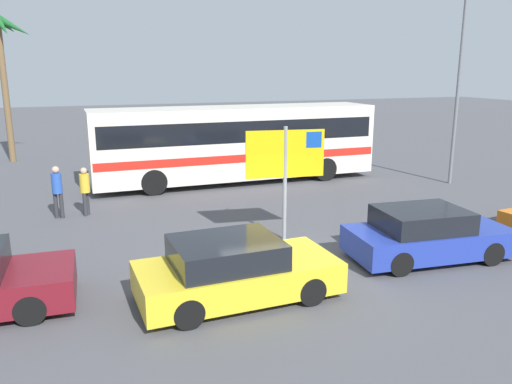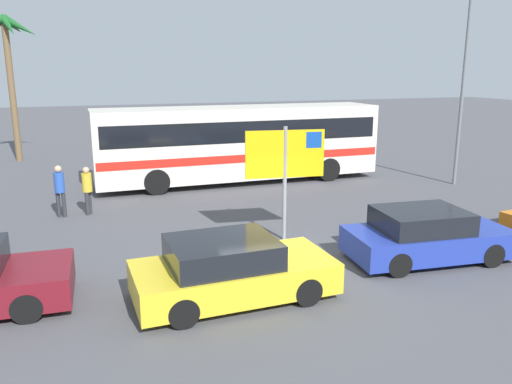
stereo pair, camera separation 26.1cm
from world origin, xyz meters
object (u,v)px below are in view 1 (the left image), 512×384
ferry_sign (287,158)px  car_yellow (235,270)px  pedestrian_by_bus (85,188)px  bus_front_coach (236,140)px  pedestrian_crossing_lot (57,188)px  car_blue (426,235)px

ferry_sign → car_yellow: ferry_sign is taller
car_yellow → pedestrian_by_bus: (-2.60, 7.68, 0.30)m
bus_front_coach → pedestrian_crossing_lot: bearing=-156.3°
ferry_sign → car_blue: (2.70, -2.64, -1.69)m
car_blue → pedestrian_crossing_lot: pedestrian_crossing_lot is taller
ferry_sign → car_yellow: (-2.56, -3.12, -1.69)m
pedestrian_by_bus → pedestrian_crossing_lot: 0.85m
bus_front_coach → car_blue: size_ratio=2.81×
pedestrian_crossing_lot → pedestrian_by_bus: bearing=112.3°
bus_front_coach → pedestrian_by_bus: bus_front_coach is taller
bus_front_coach → car_blue: (1.63, -10.26, -1.15)m
pedestrian_crossing_lot → ferry_sign: bearing=73.0°
pedestrian_crossing_lot → car_yellow: bearing=44.3°
car_blue → pedestrian_crossing_lot: (-8.70, 7.16, 0.37)m
bus_front_coach → ferry_sign: ferry_sign is taller
car_blue → pedestrian_crossing_lot: size_ratio=2.47×
bus_front_coach → car_yellow: 11.40m
ferry_sign → pedestrian_by_bus: 7.02m
bus_front_coach → pedestrian_crossing_lot: 7.76m
bus_front_coach → pedestrian_by_bus: bearing=-153.8°
bus_front_coach → ferry_sign: 7.72m
ferry_sign → pedestrian_crossing_lot: bearing=151.1°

